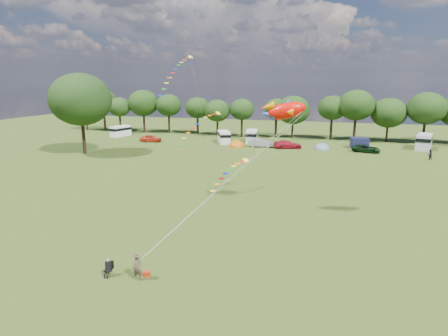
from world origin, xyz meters
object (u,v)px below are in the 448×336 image
(campervan_d, at_px, (424,141))
(kite_flyer, at_px, (138,268))
(tent_greyblue, at_px, (322,149))
(fish_kite, at_px, (283,111))
(walker_a, at_px, (430,155))
(campervan_a, at_px, (120,131))
(tent_orange, at_px, (237,146))
(camp_chair, at_px, (109,265))
(car_a, at_px, (151,138))
(car_c, at_px, (288,145))
(campervan_c, at_px, (252,136))
(big_tree, at_px, (80,100))
(campervan_b, at_px, (224,137))
(car_d, at_px, (366,149))
(car_b, at_px, (261,143))

(campervan_d, relative_size, kite_flyer, 3.63)
(campervan_d, bearing_deg, tent_greyblue, 122.19)
(fish_kite, bearing_deg, walker_a, 47.15)
(campervan_a, bearing_deg, tent_orange, -85.12)
(tent_greyblue, height_order, camp_chair, camp_chair)
(campervan_a, bearing_deg, kite_flyer, -131.56)
(fish_kite, bearing_deg, car_a, 121.26)
(camp_chair, bearing_deg, car_c, 66.44)
(campervan_c, bearing_deg, tent_greyblue, -115.40)
(tent_orange, xyz_separation_m, kite_flyer, (5.67, -48.26, 0.80))
(kite_flyer, bearing_deg, campervan_c, 80.38)
(big_tree, relative_size, tent_orange, 4.05)
(campervan_b, bearing_deg, car_c, -126.37)
(fish_kite, bearing_deg, campervan_a, 125.26)
(campervan_b, bearing_deg, car_a, 76.66)
(fish_kite, bearing_deg, tent_greyblue, 74.87)
(car_a, distance_m, tent_orange, 17.98)
(car_a, relative_size, car_d, 0.92)
(car_c, bearing_deg, car_a, 75.91)
(car_a, bearing_deg, car_d, -99.62)
(car_c, distance_m, kite_flyer, 48.98)
(car_a, bearing_deg, walker_a, -104.33)
(campervan_d, bearing_deg, car_d, 136.58)
(big_tree, bearing_deg, campervan_d, 20.16)
(car_b, relative_size, car_d, 0.94)
(big_tree, xyz_separation_m, camp_chair, (26.50, -34.35, -8.31))
(car_d, xyz_separation_m, campervan_d, (10.19, 6.02, 0.80))
(car_c, relative_size, campervan_a, 0.95)
(car_a, height_order, car_d, car_a)
(tent_orange, bearing_deg, car_c, 3.55)
(car_c, distance_m, campervan_c, 9.31)
(car_b, bearing_deg, walker_a, -107.12)
(big_tree, distance_m, campervan_b, 27.12)
(campervan_b, height_order, walker_a, campervan_b)
(car_b, bearing_deg, fish_kite, -174.93)
(campervan_a, bearing_deg, big_tree, -149.07)
(campervan_b, height_order, camp_chair, campervan_b)
(big_tree, height_order, kite_flyer, big_tree)
(tent_orange, height_order, fish_kite, fish_kite)
(tent_greyblue, bearing_deg, big_tree, -158.08)
(campervan_b, bearing_deg, campervan_c, -89.11)
(campervan_c, height_order, walker_a, campervan_c)
(car_a, height_order, campervan_d, campervan_d)
(car_c, distance_m, tent_greyblue, 6.15)
(campervan_c, bearing_deg, car_b, -159.42)
(campervan_d, height_order, fish_kite, fish_kite)
(campervan_d, bearing_deg, car_b, 117.44)
(car_c, xyz_separation_m, walker_a, (22.34, -4.13, 0.09))
(big_tree, height_order, fish_kite, big_tree)
(car_a, distance_m, tent_greyblue, 33.40)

